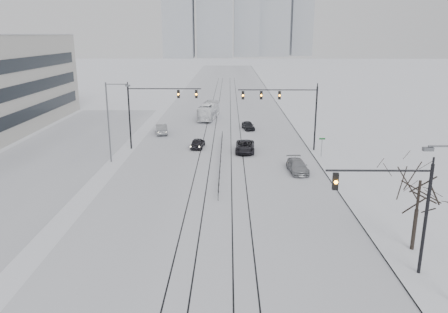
% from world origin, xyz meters
% --- Properties ---
extents(road, '(22.00, 260.00, 0.02)m').
position_xyz_m(road, '(0.00, 60.00, 0.01)').
color(road, silver).
rests_on(road, ground).
extents(sidewalk_east, '(5.00, 260.00, 0.16)m').
position_xyz_m(sidewalk_east, '(13.50, 60.00, 0.08)').
color(sidewalk_east, silver).
rests_on(sidewalk_east, ground).
extents(curb, '(0.10, 260.00, 0.12)m').
position_xyz_m(curb, '(11.05, 60.00, 0.06)').
color(curb, gray).
rests_on(curb, ground).
extents(parking_strip, '(14.00, 60.00, 0.03)m').
position_xyz_m(parking_strip, '(-20.00, 35.00, 0.01)').
color(parking_strip, silver).
rests_on(parking_strip, ground).
extents(tram_rails, '(5.30, 180.00, 0.01)m').
position_xyz_m(tram_rails, '(-0.00, 40.00, 0.02)').
color(tram_rails, black).
rests_on(tram_rails, ground).
extents(skyline, '(96.00, 48.00, 72.00)m').
position_xyz_m(skyline, '(5.02, 273.63, 30.65)').
color(skyline, '#969CA5').
rests_on(skyline, ground).
extents(traffic_mast_near, '(6.10, 0.37, 7.00)m').
position_xyz_m(traffic_mast_near, '(10.79, 6.00, 4.56)').
color(traffic_mast_near, black).
rests_on(traffic_mast_near, ground).
extents(traffic_mast_ne, '(9.60, 0.37, 8.00)m').
position_xyz_m(traffic_mast_ne, '(8.15, 34.99, 5.76)').
color(traffic_mast_ne, black).
rests_on(traffic_mast_ne, ground).
extents(traffic_mast_nw, '(9.10, 0.37, 8.00)m').
position_xyz_m(traffic_mast_nw, '(-8.52, 36.00, 5.57)').
color(traffic_mast_nw, black).
rests_on(traffic_mast_nw, ground).
extents(street_light_west, '(2.73, 0.25, 9.00)m').
position_xyz_m(street_light_west, '(-12.20, 30.00, 5.21)').
color(street_light_west, '#595B60').
rests_on(street_light_west, ground).
extents(bare_tree, '(4.40, 4.40, 6.10)m').
position_xyz_m(bare_tree, '(13.20, 9.00, 4.49)').
color(bare_tree, black).
rests_on(bare_tree, ground).
extents(median_fence, '(0.06, 24.00, 1.00)m').
position_xyz_m(median_fence, '(0.00, 30.00, 0.53)').
color(median_fence, black).
rests_on(median_fence, ground).
extents(street_sign, '(0.70, 0.06, 2.40)m').
position_xyz_m(street_sign, '(11.80, 32.00, 1.61)').
color(street_sign, '#595B60').
rests_on(street_sign, ground).
extents(sedan_sb_inner, '(1.87, 3.92, 1.30)m').
position_xyz_m(sedan_sb_inner, '(-3.06, 36.41, 0.65)').
color(sedan_sb_inner, black).
rests_on(sedan_sb_inner, ground).
extents(sedan_sb_outer, '(2.42, 4.69, 1.47)m').
position_xyz_m(sedan_sb_outer, '(-8.92, 44.56, 0.74)').
color(sedan_sb_outer, gray).
rests_on(sedan_sb_outer, ground).
extents(sedan_nb_front, '(2.52, 5.06, 1.38)m').
position_xyz_m(sedan_nb_front, '(2.91, 34.46, 0.69)').
color(sedan_nb_front, black).
rests_on(sedan_nb_front, ground).
extents(sedan_nb_right, '(2.13, 4.61, 1.31)m').
position_xyz_m(sedan_nb_right, '(8.15, 26.37, 0.65)').
color(sedan_nb_right, gray).
rests_on(sedan_nb_right, ground).
extents(sedan_nb_far, '(2.17, 3.89, 1.25)m').
position_xyz_m(sedan_nb_far, '(3.86, 47.71, 0.63)').
color(sedan_nb_far, black).
rests_on(sedan_nb_far, ground).
extents(box_truck, '(3.48, 9.96, 2.72)m').
position_xyz_m(box_truck, '(-2.55, 56.45, 1.36)').
color(box_truck, white).
rests_on(box_truck, ground).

